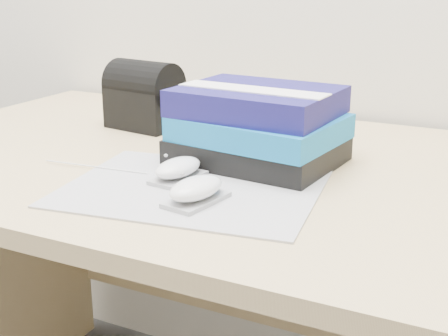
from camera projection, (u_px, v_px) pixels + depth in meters
The scene contains 7 objects.
desk at pixel (299, 279), 1.17m from camera, with size 1.60×0.80×0.73m.
mousepad at pixel (192, 188), 0.95m from camera, with size 0.38×0.30×0.00m, color gray.
mouse_rear at pixel (178, 169), 0.98m from camera, with size 0.06×0.10×0.04m.
mouse_front at pixel (196, 190), 0.89m from camera, with size 0.07×0.11×0.04m.
usb_cable at pixel (95, 167), 1.05m from camera, with size 0.00×0.00×0.20m, color white.
book_stack at pixel (258, 126), 1.07m from camera, with size 0.29×0.24×0.13m.
pouch at pixel (144, 95), 1.31m from camera, with size 0.16×0.12×0.14m.
Camera 1 is at (0.34, 0.64, 1.05)m, focal length 50.00 mm.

